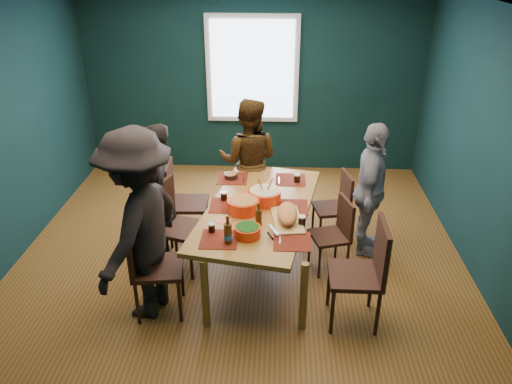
{
  "coord_description": "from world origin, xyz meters",
  "views": [
    {
      "loc": [
        0.41,
        -4.79,
        3.21
      ],
      "look_at": [
        0.19,
        -0.27,
        0.93
      ],
      "focal_mm": 35.0,
      "sensor_mm": 36.0,
      "label": 1
    }
  ],
  "objects_px": {
    "bowl_salad": "(243,205)",
    "chair_right_near": "(367,267)",
    "chair_left_near": "(147,259)",
    "bowl_herbs": "(247,231)",
    "dining_table": "(259,213)",
    "person_near_left": "(140,226)",
    "chair_right_mid": "(337,229)",
    "chair_left_far": "(180,196)",
    "chair_left_mid": "(173,219)",
    "bowl_dumpling": "(264,196)",
    "cutting_board": "(287,215)",
    "person_right": "(370,191)",
    "person_back": "(249,161)",
    "person_far_left": "(158,194)",
    "chair_right_far": "(338,202)"
  },
  "relations": [
    {
      "from": "dining_table",
      "to": "chair_right_near",
      "type": "xyz_separation_m",
      "value": [
        1.01,
        -0.79,
        -0.09
      ]
    },
    {
      "from": "chair_right_near",
      "to": "bowl_herbs",
      "type": "height_order",
      "value": "chair_right_near"
    },
    {
      "from": "chair_right_mid",
      "to": "person_right",
      "type": "height_order",
      "value": "person_right"
    },
    {
      "from": "cutting_board",
      "to": "chair_left_mid",
      "type": "bearing_deg",
      "value": 157.53
    },
    {
      "from": "person_right",
      "to": "bowl_salad",
      "type": "relative_size",
      "value": 4.72
    },
    {
      "from": "chair_left_mid",
      "to": "person_near_left",
      "type": "xyz_separation_m",
      "value": [
        -0.13,
        -0.74,
        0.35
      ]
    },
    {
      "from": "dining_table",
      "to": "person_back",
      "type": "bearing_deg",
      "value": 109.52
    },
    {
      "from": "chair_left_mid",
      "to": "chair_left_far",
      "type": "bearing_deg",
      "value": 109.76
    },
    {
      "from": "dining_table",
      "to": "chair_left_mid",
      "type": "distance_m",
      "value": 0.92
    },
    {
      "from": "dining_table",
      "to": "chair_right_far",
      "type": "relative_size",
      "value": 2.59
    },
    {
      "from": "bowl_dumpling",
      "to": "cutting_board",
      "type": "distance_m",
      "value": 0.45
    },
    {
      "from": "person_right",
      "to": "bowl_herbs",
      "type": "xyz_separation_m",
      "value": [
        -1.28,
        -1.0,
        0.05
      ]
    },
    {
      "from": "person_right",
      "to": "chair_right_far",
      "type": "bearing_deg",
      "value": 60.68
    },
    {
      "from": "chair_right_far",
      "to": "person_near_left",
      "type": "bearing_deg",
      "value": -155.93
    },
    {
      "from": "chair_right_mid",
      "to": "chair_left_near",
      "type": "bearing_deg",
      "value": -172.94
    },
    {
      "from": "person_far_left",
      "to": "chair_right_near",
      "type": "bearing_deg",
      "value": 43.52
    },
    {
      "from": "person_right",
      "to": "chair_right_mid",
      "type": "bearing_deg",
      "value": 143.61
    },
    {
      "from": "chair_right_mid",
      "to": "person_back",
      "type": "height_order",
      "value": "person_back"
    },
    {
      "from": "person_far_left",
      "to": "bowl_salad",
      "type": "xyz_separation_m",
      "value": [
        0.95,
        -0.32,
        0.06
      ]
    },
    {
      "from": "chair_left_mid",
      "to": "person_back",
      "type": "bearing_deg",
      "value": 72.7
    },
    {
      "from": "chair_left_mid",
      "to": "bowl_dumpling",
      "type": "distance_m",
      "value": 1.01
    },
    {
      "from": "chair_left_near",
      "to": "bowl_herbs",
      "type": "distance_m",
      "value": 0.97
    },
    {
      "from": "person_near_left",
      "to": "chair_right_mid",
      "type": "bearing_deg",
      "value": 128.84
    },
    {
      "from": "dining_table",
      "to": "cutting_board",
      "type": "relative_size",
      "value": 3.19
    },
    {
      "from": "chair_left_mid",
      "to": "person_right",
      "type": "bearing_deg",
      "value": 26.79
    },
    {
      "from": "chair_right_near",
      "to": "person_back",
      "type": "xyz_separation_m",
      "value": [
        -1.18,
        1.91,
        0.18
      ]
    },
    {
      "from": "chair_right_mid",
      "to": "chair_left_far",
      "type": "bearing_deg",
      "value": 147.77
    },
    {
      "from": "dining_table",
      "to": "chair_right_near",
      "type": "height_order",
      "value": "chair_right_near"
    },
    {
      "from": "dining_table",
      "to": "person_right",
      "type": "distance_m",
      "value": 1.27
    },
    {
      "from": "bowl_salad",
      "to": "chair_right_near",
      "type": "bearing_deg",
      "value": -30.32
    },
    {
      "from": "chair_left_near",
      "to": "bowl_salad",
      "type": "bearing_deg",
      "value": 29.08
    },
    {
      "from": "chair_right_near",
      "to": "dining_table",
      "type": "bearing_deg",
      "value": 142.4
    },
    {
      "from": "bowl_salad",
      "to": "cutting_board",
      "type": "height_order",
      "value": "cutting_board"
    },
    {
      "from": "bowl_dumpling",
      "to": "cutting_board",
      "type": "bearing_deg",
      "value": -58.82
    },
    {
      "from": "chair_right_far",
      "to": "person_back",
      "type": "xyz_separation_m",
      "value": [
        -1.07,
        0.45,
        0.3
      ]
    },
    {
      "from": "person_right",
      "to": "cutting_board",
      "type": "relative_size",
      "value": 2.27
    },
    {
      "from": "chair_left_mid",
      "to": "chair_right_mid",
      "type": "height_order",
      "value": "chair_left_mid"
    },
    {
      "from": "chair_left_far",
      "to": "bowl_salad",
      "type": "bearing_deg",
      "value": -43.32
    },
    {
      "from": "chair_left_far",
      "to": "person_right",
      "type": "distance_m",
      "value": 2.16
    },
    {
      "from": "bowl_salad",
      "to": "bowl_dumpling",
      "type": "height_order",
      "value": "bowl_dumpling"
    },
    {
      "from": "chair_right_mid",
      "to": "dining_table",
      "type": "bearing_deg",
      "value": 168.07
    },
    {
      "from": "chair_right_mid",
      "to": "person_near_left",
      "type": "bearing_deg",
      "value": -174.05
    },
    {
      "from": "chair_right_mid",
      "to": "cutting_board",
      "type": "xyz_separation_m",
      "value": [
        -0.54,
        -0.36,
        0.36
      ]
    },
    {
      "from": "chair_left_mid",
      "to": "person_far_left",
      "type": "xyz_separation_m",
      "value": [
        -0.19,
        0.19,
        0.2
      ]
    },
    {
      "from": "chair_left_near",
      "to": "person_far_left",
      "type": "bearing_deg",
      "value": 88.45
    },
    {
      "from": "dining_table",
      "to": "chair_left_far",
      "type": "distance_m",
      "value": 1.1
    },
    {
      "from": "chair_right_far",
      "to": "person_back",
      "type": "distance_m",
      "value": 1.2
    },
    {
      "from": "dining_table",
      "to": "cutting_board",
      "type": "bearing_deg",
      "value": -34.58
    },
    {
      "from": "chair_right_mid",
      "to": "chair_right_near",
      "type": "bearing_deg",
      "value": -95.14
    },
    {
      "from": "chair_left_mid",
      "to": "person_back",
      "type": "height_order",
      "value": "person_back"
    }
  ]
}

